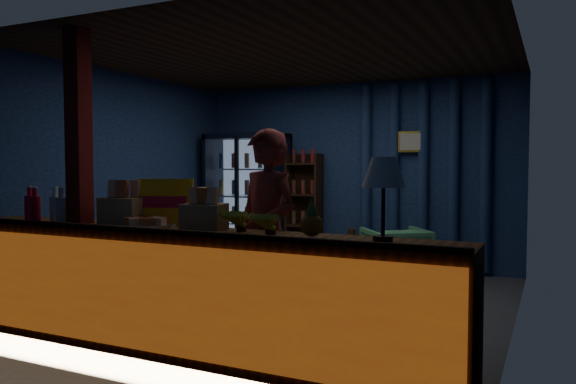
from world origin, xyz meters
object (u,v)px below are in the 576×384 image
object	(u,v)px
shopkeeper	(266,235)
pastry_tray	(145,224)
green_chair	(396,254)
table_lamp	(383,176)

from	to	relation	value
shopkeeper	pastry_tray	world-z (taller)	shopkeeper
pastry_tray	shopkeeper	bearing A→B (deg)	29.31
shopkeeper	pastry_tray	bearing A→B (deg)	-131.68
green_chair	pastry_tray	bearing A→B (deg)	33.68
green_chair	pastry_tray	xyz separation A→B (m)	(-1.21, -3.24, 0.64)
green_chair	pastry_tray	size ratio (longest dim) A/B	1.46
table_lamp	pastry_tray	bearing A→B (deg)	179.40
shopkeeper	pastry_tray	distance (m)	0.98
shopkeeper	green_chair	xyz separation A→B (m)	(0.36, 2.76, -0.54)
green_chair	pastry_tray	distance (m)	3.52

